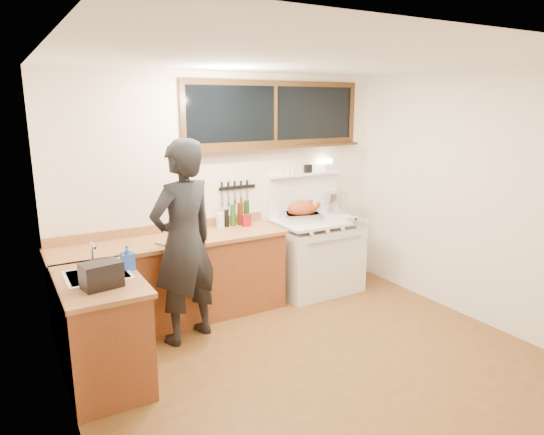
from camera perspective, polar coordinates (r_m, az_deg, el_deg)
ground_plane at (r=4.59m, az=4.98°, el=-16.51°), size 4.00×3.50×0.02m
room_shell at (r=4.03m, az=5.46°, el=4.43°), size 4.10×3.60×2.65m
counter_back at (r=5.25m, az=-11.47°, el=-7.16°), size 2.44×0.64×1.00m
counter_left at (r=4.32m, az=-19.42°, el=-12.38°), size 0.64×1.09×0.90m
sink_unit at (r=4.24m, az=-19.77°, el=-7.09°), size 0.50×0.45×0.37m
vintage_stove at (r=5.99m, az=5.21°, el=-4.24°), size 1.02×0.74×1.59m
back_window at (r=5.76m, az=0.42°, el=11.28°), size 2.32×0.13×0.77m
left_doorway at (r=2.96m, az=-21.57°, el=-11.23°), size 0.02×1.04×2.17m
knife_strip at (r=5.60m, az=-4.23°, el=3.44°), size 0.46×0.03×0.28m
man at (r=4.66m, az=-10.35°, el=-2.93°), size 0.83×0.68×1.96m
soap_bottle at (r=4.25m, az=-16.67°, el=-4.54°), size 0.11×0.11×0.21m
toaster at (r=3.92m, az=-19.44°, el=-6.39°), size 0.32×0.24×0.20m
cutting_board at (r=4.98m, az=-10.62°, el=-2.23°), size 0.52×0.47×0.14m
roast_turkey at (r=5.76m, az=3.52°, el=0.59°), size 0.51×0.43×0.25m
stockpot at (r=6.22m, az=7.60°, el=1.74°), size 0.33×0.33×0.27m
saucepan at (r=5.99m, az=5.04°, el=0.63°), size 0.16×0.28×0.12m
pot_lid at (r=5.84m, az=9.84°, el=-0.31°), size 0.25×0.25×0.04m
coffee_tin at (r=5.52m, az=-3.05°, el=-0.34°), size 0.10×0.09×0.14m
pitcher at (r=5.46m, az=-6.10°, el=-0.37°), size 0.11×0.11×0.17m
bottle_cluster at (r=5.56m, az=-3.95°, el=0.38°), size 0.31×0.07×0.28m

